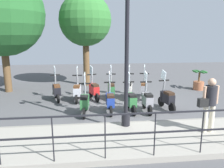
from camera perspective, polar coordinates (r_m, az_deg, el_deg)
The scene contains 19 objects.
ground_plane at distance 9.28m, azimuth 3.22°, elevation -5.62°, with size 28.00×28.00×0.00m, color #4C4C4F.
promenade_walkway at distance 6.39m, azimuth 8.03°, elevation -13.74°, with size 2.20×20.00×0.15m.
fence_railing at distance 5.14m, azimuth 11.22°, elevation -10.64°, with size 0.04×16.03×1.07m.
lamp_post_near at distance 6.44m, azimuth 3.83°, elevation 5.93°, with size 0.26×0.90×4.50m.
pedestrian_with_bag at distance 6.76m, azimuth 24.12°, elevation -4.13°, with size 0.35×0.64×1.59m.
tree_large at distance 12.47m, azimuth -27.07°, elevation 16.16°, with size 4.24×4.24×6.09m.
tree_distant at distance 12.83m, azimuth -7.01°, elevation 16.20°, with size 2.95×2.95×5.23m.
potted_palm at distance 12.75m, azimuth 21.73°, elevation 0.58°, with size 1.06×0.66×1.05m.
scooter_near_0 at distance 8.92m, azimuth 14.12°, elevation -3.51°, with size 1.22×0.48×1.54m.
scooter_near_1 at distance 8.48m, azimuth 9.19°, elevation -4.11°, with size 1.23×0.44×1.54m.
scooter_near_2 at distance 8.38m, azimuth 4.84°, elevation -4.20°, with size 1.23×0.44×1.54m.
scooter_near_3 at distance 8.29m, azimuth -0.48°, elevation -4.34°, with size 1.23×0.44×1.54m.
scooter_near_4 at distance 8.14m, azimuth -7.15°, elevation -4.76°, with size 1.23×0.44×1.54m.
scooter_far_0 at distance 10.31m, azimuth 8.32°, elevation -1.09°, with size 1.21×0.53×1.54m.
scooter_far_1 at distance 10.19m, azimuth 4.35°, elevation -1.16°, with size 1.21×0.52×1.54m.
scooter_far_2 at distance 10.07m, azimuth -0.19°, elevation -1.29°, with size 1.23×0.44×1.54m.
scooter_far_3 at distance 10.01m, azimuth -4.75°, elevation -1.42°, with size 1.20×0.55×1.54m.
scooter_far_4 at distance 9.86m, azimuth -9.07°, elevation -1.75°, with size 1.23×0.44×1.54m.
scooter_far_5 at distance 10.16m, azimuth -14.28°, elevation -1.57°, with size 1.21×0.52×1.54m.
Camera 1 is at (-8.69, 1.49, 2.89)m, focal length 35.00 mm.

